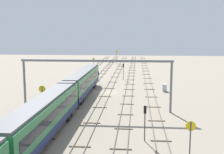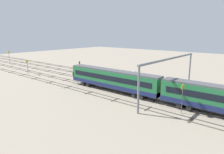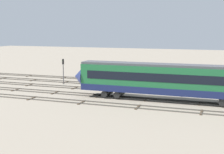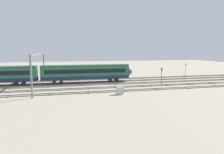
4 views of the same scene
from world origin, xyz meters
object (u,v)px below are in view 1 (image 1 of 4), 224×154
at_px(speed_sign_mid_trackside, 190,141).
at_px(signal_light_trackside_departure, 145,118).
at_px(relay_cabinet, 164,88).
at_px(speed_sign_distant_end, 94,63).
at_px(overhead_gantry, 96,71).
at_px(speed_sign_far_trackside, 42,97).
at_px(signal_light_trackside_approach, 123,69).
at_px(speed_sign_near_foreground, 117,55).

height_order(speed_sign_mid_trackside, signal_light_trackside_departure, speed_sign_mid_trackside).
bearing_deg(relay_cabinet, speed_sign_mid_trackside, 178.04).
distance_m(speed_sign_distant_end, signal_light_trackside_departure, 59.15).
xyz_separation_m(overhead_gantry, speed_sign_far_trackside, (-5.47, 7.00, -3.21)).
height_order(speed_sign_distant_end, relay_cabinet, speed_sign_distant_end).
height_order(signal_light_trackside_approach, signal_light_trackside_departure, signal_light_trackside_approach).
bearing_deg(speed_sign_far_trackside, overhead_gantry, -52.00).
bearing_deg(speed_sign_distant_end, speed_sign_near_foreground, -12.32).
distance_m(speed_sign_distant_end, signal_light_trackside_approach, 16.83).
height_order(speed_sign_near_foreground, signal_light_trackside_approach, speed_sign_near_foreground).
distance_m(speed_sign_near_foreground, speed_sign_mid_trackside, 91.34).
xyz_separation_m(speed_sign_mid_trackside, signal_light_trackside_departure, (7.85, 3.69, -0.39)).
bearing_deg(relay_cabinet, speed_sign_distant_end, 35.10).
height_order(speed_sign_distant_end, signal_light_trackside_approach, speed_sign_distant_end).
xyz_separation_m(speed_sign_mid_trackside, relay_cabinet, (37.60, -1.28, -2.37)).
distance_m(overhead_gantry, signal_light_trackside_departure, 15.14).
height_order(speed_sign_far_trackside, signal_light_trackside_approach, speed_sign_far_trackside).
distance_m(speed_sign_mid_trackside, speed_sign_far_trackside, 23.52).
distance_m(overhead_gantry, signal_light_trackside_approach, 31.43).
distance_m(speed_sign_far_trackside, relay_cabinet, 29.80).
relative_size(speed_sign_distant_end, signal_light_trackside_departure, 1.12).
xyz_separation_m(signal_light_trackside_approach, signal_light_trackside_departure, (-43.78, -4.51, -0.11)).
xyz_separation_m(overhead_gantry, speed_sign_mid_trackside, (-20.54, -11.05, -3.36)).
distance_m(speed_sign_near_foreground, signal_light_trackside_approach, 39.09).
relative_size(speed_sign_near_foreground, speed_sign_mid_trackside, 1.14).
relative_size(overhead_gantry, signal_light_trackside_approach, 5.50).
height_order(speed_sign_near_foreground, signal_light_trackside_departure, speed_sign_near_foreground).
bearing_deg(speed_sign_mid_trackside, speed_sign_near_foreground, 7.94).
xyz_separation_m(speed_sign_near_foreground, signal_light_trackside_departure, (-82.61, -8.92, -0.87)).
bearing_deg(relay_cabinet, overhead_gantry, 144.12).
bearing_deg(speed_sign_near_foreground, speed_sign_far_trackside, 175.87).
bearing_deg(signal_light_trackside_departure, speed_sign_far_trackside, 63.33).
bearing_deg(speed_sign_distant_end, signal_light_trackside_departure, -165.87).
bearing_deg(speed_sign_near_foreground, relay_cabinet, -165.28).
bearing_deg(signal_light_trackside_departure, speed_sign_mid_trackside, -154.86).
xyz_separation_m(speed_sign_near_foreground, relay_cabinet, (-52.87, -13.89, -2.84)).
xyz_separation_m(speed_sign_mid_trackside, signal_light_trackside_approach, (51.63, 8.20, -0.28)).
height_order(signal_light_trackside_approach, relay_cabinet, signal_light_trackside_approach).
distance_m(signal_light_trackside_departure, relay_cabinet, 30.22).
relative_size(signal_light_trackside_approach, relay_cabinet, 2.78).
relative_size(overhead_gantry, speed_sign_mid_trackside, 4.91).
bearing_deg(speed_sign_near_foreground, speed_sign_distant_end, 167.68).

